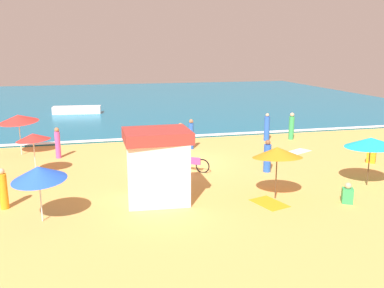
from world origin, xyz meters
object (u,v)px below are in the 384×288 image
beachgoer_4 (58,143)px  small_boat_0 (77,110)px  parked_bicycle (192,164)px  beachgoer_5 (371,156)px  beach_umbrella_5 (39,173)px  beachgoer_6 (180,140)px  lifeguard_cabana (157,165)px  beachgoer_7 (3,190)px  beach_umbrella_3 (18,118)px  beachgoer_3 (291,127)px  beachgoer_2 (347,194)px  beach_umbrella_1 (33,137)px  beach_umbrella_7 (277,152)px  beachgoer_11 (267,157)px  beachgoer_9 (267,128)px  beachgoer_0 (191,135)px  beach_umbrella_6 (371,142)px

beachgoer_4 → small_boat_0: beachgoer_4 is taller
parked_bicycle → beachgoer_5: (9.71, -0.70, -0.03)m
beach_umbrella_5 → beachgoer_6: beach_umbrella_5 is taller
lifeguard_cabana → beachgoer_7: (-5.83, 0.56, -0.73)m
beach_umbrella_3 → beachgoer_3: size_ratio=1.70×
beach_umbrella_5 → beachgoer_5: 16.85m
beachgoer_2 → small_boat_0: 27.96m
beach_umbrella_3 → beach_umbrella_5: bearing=-78.2°
beach_umbrella_1 → beachgoer_6: (7.56, 1.85, -0.97)m
beachgoer_2 → beachgoer_3: beachgoer_3 is taller
beach_umbrella_7 → beachgoer_4: size_ratio=1.30×
beach_umbrella_3 → beachgoer_11: size_ratio=1.90×
beach_umbrella_1 → small_boat_0: (1.50, 18.84, -1.44)m
lifeguard_cabana → beachgoer_4: size_ratio=1.67×
beach_umbrella_5 → beachgoer_9: size_ratio=1.45×
beachgoer_11 → small_boat_0: bearing=114.5°
beach_umbrella_1 → small_boat_0: beach_umbrella_1 is taller
beachgoer_2 → beachgoer_7: 13.33m
beach_umbrella_5 → beachgoer_9: (13.09, 10.33, -0.93)m
beachgoer_0 → beachgoer_9: bearing=11.2°
beachgoer_5 → beach_umbrella_7: bearing=-152.6°
beach_umbrella_7 → beach_umbrella_3: bearing=137.9°
beach_umbrella_3 → beachgoer_2: bearing=-39.4°
beachgoer_7 → beachgoer_9: bearing=30.9°
beach_umbrella_3 → beachgoer_4: beach_umbrella_3 is taller
beachgoer_4 → beachgoer_3: bearing=5.2°
beachgoer_0 → beachgoer_2: (3.86, -10.27, -0.53)m
lifeguard_cabana → beach_umbrella_7: (4.70, -0.88, 0.45)m
lifeguard_cabana → beach_umbrella_7: size_ratio=1.29×
beachgoer_3 → beachgoer_4: (-14.86, -1.35, -0.01)m
beach_umbrella_6 → beach_umbrella_5: bearing=-177.0°
beachgoer_2 → beachgoer_6: beachgoer_6 is taller
beachgoer_3 → beachgoer_7: 18.53m
beachgoer_3 → beachgoer_2: bearing=-106.3°
beachgoer_4 → small_boat_0: 15.81m
beach_umbrella_7 → beachgoer_7: 10.69m
parked_bicycle → beachgoer_4: 7.91m
beach_umbrella_6 → beachgoer_7: bearing=176.8°
lifeguard_cabana → beachgoer_7: 5.90m
beachgoer_0 → beachgoer_6: 1.82m
beachgoer_5 → beach_umbrella_1: bearing=173.5°
lifeguard_cabana → beachgoer_4: bearing=118.7°
beachgoer_5 → beachgoer_0: bearing=148.3°
beachgoer_2 → beachgoer_9: beachgoer_9 is taller
beach_umbrella_1 → beach_umbrella_6: (14.60, -5.16, 0.09)m
beachgoer_0 → beachgoer_11: 6.10m
lifeguard_cabana → beachgoer_3: bearing=41.3°
beachgoer_0 → beachgoer_9: (5.40, 1.07, -0.04)m
lifeguard_cabana → small_boat_0: bearing=98.8°
beachgoer_7 → beachgoer_3: bearing=28.0°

